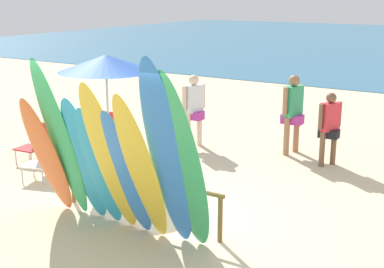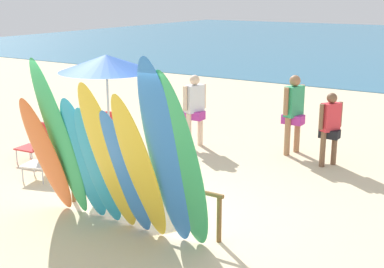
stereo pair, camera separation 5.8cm
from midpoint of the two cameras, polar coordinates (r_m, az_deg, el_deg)
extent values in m
plane|color=beige|center=(20.80, 18.45, 4.85)|extent=(60.00, 60.00, 0.00)
cylinder|color=brown|center=(9.05, -12.83, -5.09)|extent=(0.07, 0.07, 0.68)
cylinder|color=brown|center=(7.47, 2.81, -9.11)|extent=(0.07, 0.07, 0.68)
cylinder|color=brown|center=(8.06, -5.86, -4.71)|extent=(2.90, 0.06, 0.06)
ellipsoid|color=orange|center=(8.35, -15.49, -2.36)|extent=(0.53, 0.82, 1.96)
ellipsoid|color=#38B266|center=(8.04, -14.12, -0.72)|extent=(0.50, 0.91, 2.55)
ellipsoid|color=#289EC6|center=(7.96, -11.67, -2.82)|extent=(0.55, 0.70, 2.00)
ellipsoid|color=#289EC6|center=(7.74, -10.13, -3.60)|extent=(0.53, 0.74, 1.91)
ellipsoid|color=yellow|center=(7.39, -9.06, -2.80)|extent=(0.52, 0.98, 2.32)
ellipsoid|color=#337AD1|center=(7.32, -7.22, -4.36)|extent=(0.58, 0.87, 1.96)
ellipsoid|color=yellow|center=(7.03, -5.68, -3.94)|extent=(0.47, 0.99, 2.24)
ellipsoid|color=#337AD1|center=(6.74, -2.90, -2.60)|extent=(0.61, 1.11, 2.72)
ellipsoid|color=#38B266|center=(6.71, -1.23, -3.38)|extent=(0.60, 1.00, 2.56)
cylinder|color=brown|center=(10.90, 13.64, -1.58)|extent=(0.11, 0.11, 0.72)
cylinder|color=brown|center=(11.10, 14.80, -1.36)|extent=(0.11, 0.11, 0.72)
cube|color=black|center=(10.92, 14.32, 0.06)|extent=(0.39, 0.24, 0.17)
cube|color=#DB333D|center=(10.84, 14.44, 1.79)|extent=(0.36, 0.42, 0.56)
sphere|color=brown|center=(10.76, 14.57, 3.78)|extent=(0.20, 0.20, 0.20)
cylinder|color=brown|center=(10.68, 13.50, 1.83)|extent=(0.09, 0.09, 0.50)
cylinder|color=brown|center=(10.99, 15.38, 2.07)|extent=(0.09, 0.09, 0.50)
cylinder|color=beige|center=(11.87, -0.58, 0.38)|extent=(0.12, 0.12, 0.79)
cylinder|color=beige|center=(12.06, 0.66, 0.61)|extent=(0.12, 0.12, 0.79)
cube|color=#B23399|center=(11.89, 0.05, 2.05)|extent=(0.42, 0.26, 0.19)
cube|color=silver|center=(11.81, 0.05, 3.81)|extent=(0.34, 0.46, 0.62)
sphere|color=beige|center=(11.73, 0.05, 5.82)|extent=(0.22, 0.22, 0.22)
cylinder|color=beige|center=(11.65, -0.98, 3.82)|extent=(0.10, 0.10, 0.55)
cylinder|color=beige|center=(11.96, 1.04, 4.11)|extent=(0.10, 0.10, 0.55)
cylinder|color=#9E704C|center=(11.77, 10.99, 0.06)|extent=(0.13, 0.13, 0.83)
cylinder|color=#9E704C|center=(11.50, 9.97, -0.24)|extent=(0.13, 0.13, 0.83)
cube|color=#B23399|center=(11.55, 10.57, 1.58)|extent=(0.44, 0.27, 0.20)
cube|color=#33A36B|center=(11.47, 10.66, 3.48)|extent=(0.33, 0.47, 0.65)
sphere|color=#9E704C|center=(11.39, 10.77, 5.66)|extent=(0.23, 0.23, 0.23)
cylinder|color=#9E704C|center=(11.68, 11.48, 3.83)|extent=(0.10, 0.10, 0.58)
cylinder|color=#9E704C|center=(11.24, 9.83, 3.48)|extent=(0.10, 0.10, 0.58)
cylinder|color=#B7B7BC|center=(10.26, -17.93, -4.23)|extent=(0.02, 0.02, 0.28)
cylinder|color=#B7B7BC|center=(10.04, -15.92, -4.50)|extent=(0.02, 0.02, 0.28)
cylinder|color=#B7B7BC|center=(10.56, -16.81, -3.60)|extent=(0.02, 0.02, 0.28)
cylinder|color=#B7B7BC|center=(10.34, -14.84, -3.84)|extent=(0.02, 0.02, 0.28)
cube|color=silver|center=(10.25, -16.44, -3.22)|extent=(0.61, 0.57, 0.03)
cube|color=silver|center=(10.48, -15.48, -1.33)|extent=(0.57, 0.44, 0.48)
cylinder|color=#B7B7BC|center=(11.44, -18.53, -2.32)|extent=(0.02, 0.02, 0.28)
cylinder|color=#B7B7BC|center=(11.15, -17.00, -2.63)|extent=(0.02, 0.02, 0.28)
cylinder|color=#B7B7BC|center=(11.69, -17.24, -1.84)|extent=(0.02, 0.02, 0.28)
cylinder|color=#B7B7BC|center=(11.41, -15.71, -2.13)|extent=(0.02, 0.02, 0.28)
cube|color=red|center=(11.38, -17.18, -1.48)|extent=(0.54, 0.49, 0.03)
cube|color=red|center=(11.55, -16.11, 0.20)|extent=(0.52, 0.31, 0.51)
cylinder|color=#B7B7BC|center=(11.82, -10.08, -1.21)|extent=(0.02, 0.02, 0.28)
cylinder|color=#B7B7BC|center=(11.64, -8.22, -1.37)|extent=(0.02, 0.02, 0.28)
cylinder|color=#B7B7BC|center=(12.14, -9.31, -0.73)|extent=(0.02, 0.02, 0.28)
cylinder|color=#B7B7BC|center=(11.97, -7.49, -0.89)|extent=(0.02, 0.02, 0.28)
cube|color=red|center=(11.85, -8.81, -0.33)|extent=(0.60, 0.57, 0.03)
cube|color=red|center=(12.09, -8.18, 1.29)|extent=(0.55, 0.39, 0.51)
cylinder|color=silver|center=(10.40, -9.16, 2.00)|extent=(0.04, 0.04, 2.17)
cone|color=blue|center=(10.22, -9.40, 7.51)|extent=(1.82, 1.82, 0.32)
camera|label=1|loc=(0.03, -90.18, -0.05)|focal=49.69mm
camera|label=2|loc=(0.03, 89.82, 0.05)|focal=49.69mm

